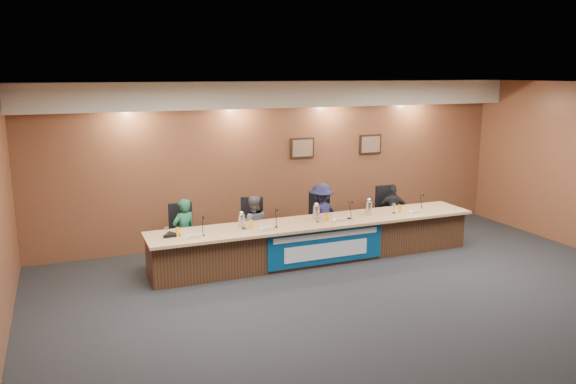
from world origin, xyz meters
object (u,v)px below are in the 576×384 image
banner (326,246)px  carafe_left (241,221)px  panelist_b (253,227)px  carafe_right (369,208)px  panelist_d (392,212)px  office_chair_c (319,223)px  dais_body (316,241)px  office_chair_a (183,238)px  carafe_mid (316,213)px  panelist_a (184,233)px  office_chair_b (251,231)px  office_chair_d (390,216)px  panelist_c (321,216)px  speakerphone (171,235)px

banner → carafe_left: carafe_left is taller
panelist_b → carafe_left: panelist_b is taller
carafe_right → panelist_b: bearing=163.8°
panelist_d → office_chair_c: (-1.60, 0.10, -0.10)m
banner → carafe_left: (-1.41, 0.45, 0.49)m
dais_body → banner: size_ratio=2.73×
office_chair_a → carafe_mid: (2.29, -0.66, 0.40)m
banner → panelist_a: (-2.29, 1.00, 0.23)m
panelist_d → carafe_right: panelist_d is taller
banner → carafe_mid: 0.67m
carafe_mid → carafe_right: (1.06, -0.05, -0.00)m
panelist_a → office_chair_c: panelist_a is taller
dais_body → office_chair_b: dais_body is taller
panelist_a → panelist_d: size_ratio=1.06×
office_chair_b → carafe_right: carafe_right is taller
panelist_b → panelist_d: 3.00m
dais_body → panelist_d: (1.98, 0.58, 0.23)m
banner → carafe_right: 1.24m
office_chair_c → office_chair_d: bearing=24.9°
carafe_right → dais_body: bearing=178.8°
office_chair_c → panelist_b: bearing=-151.0°
dais_body → office_chair_c: bearing=61.1°
panelist_a → carafe_left: 1.07m
office_chair_b → panelist_c: bearing=18.8°
panelist_d → speakerphone: 4.66m
panelist_d → office_chair_c: 1.61m
panelist_c → panelist_b: bearing=-16.2°
dais_body → panelist_a: size_ratio=4.92×
office_chair_a → office_chair_b: bearing=2.1°
banner → panelist_b: (-1.02, 1.00, 0.21)m
speakerphone → carafe_left: bearing=2.9°
office_chair_a → carafe_left: carafe_left is taller
carafe_mid → carafe_left: bearing=179.7°
panelist_d → office_chair_b: panelist_d is taller
office_chair_c → office_chair_d: same height
panelist_b → carafe_left: 0.73m
panelist_c → carafe_left: panelist_c is taller
office_chair_d → office_chair_b: bearing=-178.8°
dais_body → panelist_a: 2.38m
panelist_d → office_chair_a: 4.27m
panelist_a → carafe_mid: (2.29, -0.56, 0.27)m
dais_body → panelist_a: panelist_a is taller
office_chair_c → office_chair_d: 1.60m
office_chair_c → carafe_left: carafe_left is taller
dais_body → panelist_c: (0.38, 0.58, 0.29)m
office_chair_d → panelist_b: bearing=-176.9°
panelist_b → carafe_mid: bearing=165.6°
panelist_c → office_chair_d: (1.60, 0.10, -0.16)m
carafe_mid → panelist_d: bearing=15.7°
panelist_d → speakerphone: bearing=23.7°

